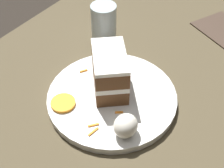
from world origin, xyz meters
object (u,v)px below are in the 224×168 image
cake_slice (110,71)px  drinking_glass (104,26)px  plate (112,97)px  orange_garnish (63,103)px  cream_dollop (126,126)px

cake_slice → drinking_glass: cake_slice is taller
plate → cake_slice: (-0.02, -0.02, 0.06)m
drinking_glass → orange_garnish: bearing=16.2°
cake_slice → plate: bearing=-85.2°
drinking_glass → cream_dollop: bearing=43.0°
cake_slice → orange_garnish: 0.12m
cream_dollop → drinking_glass: bearing=-137.0°
cream_dollop → drinking_glass: 0.33m
orange_garnish → cream_dollop: bearing=94.6°
plate → cake_slice: size_ratio=2.12×
cream_dollop → orange_garnish: 0.15m
cake_slice → cream_dollop: bearing=-82.8°
plate → drinking_glass: bearing=-139.8°
cake_slice → orange_garnish: bearing=-158.8°
plate → drinking_glass: 0.23m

